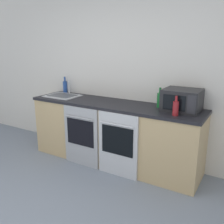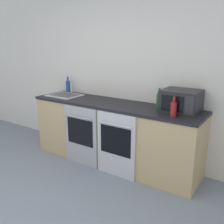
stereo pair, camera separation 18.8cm
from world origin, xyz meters
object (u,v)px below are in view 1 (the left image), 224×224
at_px(bottle_green, 160,100).
at_px(bottle_red, 176,108).
at_px(oven_right, 118,145).
at_px(microwave, 182,100).
at_px(oven_left, 81,136).
at_px(bottle_blue, 65,87).
at_px(sink, 63,95).

relative_size(bottle_green, bottle_red, 1.13).
relative_size(oven_right, microwave, 1.92).
bearing_deg(bottle_red, microwave, 90.19).
height_order(oven_left, microwave, microwave).
bearing_deg(bottle_blue, sink, -57.06).
height_order(oven_left, bottle_green, bottle_green).
distance_m(bottle_green, bottle_red, 0.41).
distance_m(bottle_blue, sink, 0.31).
distance_m(bottle_blue, bottle_red, 2.10).
relative_size(oven_right, sink, 1.71).
xyz_separation_m(oven_left, bottle_blue, (-0.75, 0.56, 0.58)).
distance_m(microwave, bottle_blue, 2.07).
height_order(oven_left, bottle_red, bottle_red).
bearing_deg(microwave, oven_left, -162.49).
distance_m(microwave, sink, 1.90).
height_order(microwave, bottle_green, microwave).
bearing_deg(bottle_blue, bottle_red, -11.28).
relative_size(bottle_blue, bottle_red, 1.16).
height_order(oven_right, bottle_green, bottle_green).
xyz_separation_m(microwave, bottle_blue, (-2.06, 0.15, -0.03)).
height_order(oven_right, bottle_blue, bottle_blue).
xyz_separation_m(oven_right, bottle_red, (0.70, 0.15, 0.57)).
bearing_deg(microwave, bottle_green, 175.93).
relative_size(bottle_green, sink, 0.52).
xyz_separation_m(oven_left, oven_right, (0.61, 0.00, 0.00)).
bearing_deg(microwave, oven_right, -149.34).
bearing_deg(oven_right, sink, 165.45).
height_order(oven_right, bottle_red, bottle_red).
xyz_separation_m(oven_left, sink, (-0.59, 0.31, 0.49)).
height_order(oven_right, sink, sink).
bearing_deg(bottle_red, bottle_blue, 168.72).
bearing_deg(bottle_blue, oven_left, -36.82).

